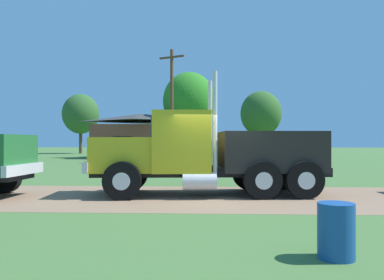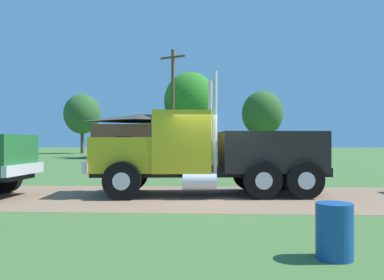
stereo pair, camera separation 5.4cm
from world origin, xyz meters
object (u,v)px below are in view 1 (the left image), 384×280
Objects in this scene: truck_foreground_white at (210,154)px; shed_building at (142,137)px; steel_barrel at (336,231)px; utility_pole_far at (172,103)px.

shed_building reaches higher than truck_foreground_white.
shed_building is (-7.14, 27.65, 0.93)m from truck_foreground_white.
truck_foreground_white is 6.99m from steel_barrel.
truck_foreground_white is 9.48× the size of steel_barrel.
steel_barrel is (1.82, -6.69, -0.90)m from truck_foreground_white.
truck_foreground_white is at bearing 105.19° from steel_barrel.
steel_barrel is at bearing -75.39° from shed_building.
steel_barrel is 0.09× the size of utility_pole_far.
utility_pole_far is at bearing 101.13° from steel_barrel.
shed_building is 1.10× the size of utility_pole_far.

